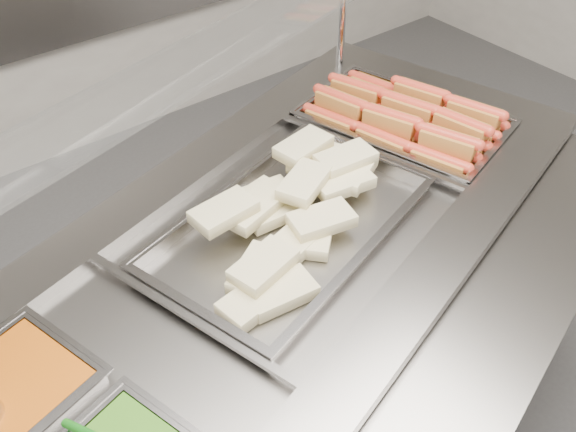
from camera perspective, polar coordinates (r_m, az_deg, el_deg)
steam_counter at (r=1.90m, az=-0.95°, el=-12.11°), size 2.11×1.35×0.93m
tray_rail at (r=1.43m, az=16.41°, el=-11.59°), size 1.87×0.85×0.05m
sneeze_guard at (r=1.46m, az=-8.63°, el=13.01°), size 1.73×0.75×0.46m
pan_hotdogs at (r=2.02m, az=10.13°, el=7.50°), size 0.49×0.64×0.10m
pan_wraps at (r=1.61m, az=0.22°, el=-1.18°), size 0.79×0.59×0.07m
pan_beans at (r=1.40m, az=-23.87°, el=-15.31°), size 0.37×0.32×0.10m
hotdogs_in_buns at (r=1.99m, az=10.47°, el=8.57°), size 0.44×0.59×0.12m
tortilla_wraps at (r=1.59m, az=0.31°, el=0.45°), size 0.63×0.44×0.10m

